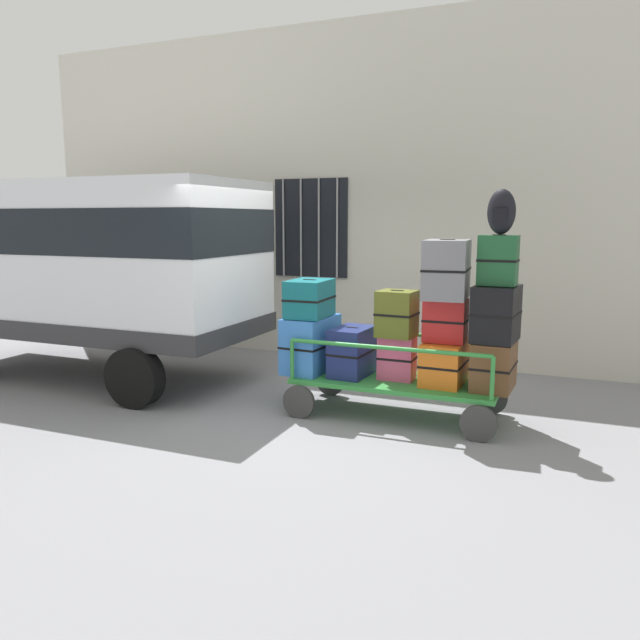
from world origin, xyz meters
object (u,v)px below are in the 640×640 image
(suitcase_right_middle, at_px, (496,313))
(suitcase_midleft_bottom, at_px, (352,352))
(suitcase_midright_bottom, at_px, (444,363))
(suitcase_midright_top, at_px, (447,269))
(van, at_px, (87,259))
(suitcase_center_middle, at_px, (397,314))
(suitcase_center_bottom, at_px, (397,358))
(suitcase_right_bottom, at_px, (494,365))
(suitcase_left_bottom, at_px, (311,344))
(luggage_cart, at_px, (396,386))
(suitcase_right_top, at_px, (498,260))
(backpack, at_px, (501,212))
(suitcase_left_middle, at_px, (310,298))
(suitcase_midright_middle, at_px, (445,320))

(suitcase_right_middle, bearing_deg, suitcase_midleft_bottom, -179.45)
(suitcase_midright_bottom, bearing_deg, suitcase_midright_top, -90.00)
(van, xyz_separation_m, suitcase_center_middle, (4.33, -0.15, -0.47))
(suitcase_center_middle, relative_size, suitcase_midright_top, 0.76)
(suitcase_center_bottom, distance_m, suitcase_right_bottom, 1.02)
(suitcase_left_bottom, bearing_deg, suitcase_right_middle, -0.22)
(suitcase_midright_bottom, height_order, suitcase_right_bottom, suitcase_right_bottom)
(luggage_cart, bearing_deg, suitcase_right_bottom, 1.03)
(suitcase_right_top, bearing_deg, backpack, -38.24)
(suitcase_left_middle, relative_size, suitcase_right_top, 1.24)
(suitcase_left_middle, distance_m, suitcase_right_middle, 2.04)
(luggage_cart, xyz_separation_m, suitcase_right_top, (1.02, -0.04, 1.40))
(suitcase_midright_bottom, bearing_deg, van, 179.01)
(suitcase_left_middle, distance_m, backpack, 2.26)
(suitcase_left_bottom, bearing_deg, backpack, -1.63)
(suitcase_midright_top, distance_m, suitcase_right_bottom, 1.10)
(suitcase_center_bottom, bearing_deg, suitcase_left_middle, -178.39)
(suitcase_center_bottom, relative_size, suitcase_midright_bottom, 0.76)
(suitcase_midright_top, distance_m, backpack, 0.78)
(van, relative_size, suitcase_midright_bottom, 7.35)
(suitcase_left_bottom, height_order, suitcase_midright_middle, suitcase_midright_middle)
(van, relative_size, suitcase_center_bottom, 9.64)
(suitcase_left_bottom, distance_m, suitcase_midright_top, 1.78)
(suitcase_midright_top, relative_size, suitcase_right_top, 1.31)
(suitcase_midright_bottom, distance_m, suitcase_midright_middle, 0.46)
(suitcase_left_bottom, bearing_deg, suitcase_right_top, -1.40)
(suitcase_right_middle, bearing_deg, suitcase_right_top, -90.00)
(suitcase_midleft_bottom, height_order, suitcase_right_middle, suitcase_right_middle)
(luggage_cart, xyz_separation_m, backpack, (1.03, -0.05, 1.87))
(suitcase_center_bottom, height_order, suitcase_right_top, suitcase_right_top)
(van, height_order, suitcase_left_bottom, van)
(suitcase_center_middle, bearing_deg, suitcase_center_bottom, 90.00)
(luggage_cart, relative_size, suitcase_right_top, 4.53)
(luggage_cart, distance_m, backpack, 2.14)
(van, distance_m, suitcase_center_middle, 4.35)
(suitcase_right_middle, distance_m, suitcase_right_top, 0.54)
(van, height_order, suitcase_midright_middle, van)
(suitcase_midright_middle, xyz_separation_m, backpack, (0.52, -0.06, 1.11))
(suitcase_center_middle, distance_m, suitcase_right_middle, 1.02)
(backpack, bearing_deg, suitcase_midright_top, 175.77)
(suitcase_right_top, bearing_deg, suitcase_midleft_bottom, 178.98)
(suitcase_right_bottom, relative_size, backpack, 1.38)
(van, bearing_deg, suitcase_center_middle, -1.94)
(suitcase_center_middle, relative_size, backpack, 1.14)
(suitcase_midleft_bottom, xyz_separation_m, suitcase_center_middle, (0.51, -0.02, 0.46))
(van, relative_size, suitcase_midright_middle, 10.06)
(luggage_cart, height_order, suitcase_midright_middle, suitcase_midright_middle)
(suitcase_center_middle, relative_size, suitcase_right_bottom, 0.83)
(luggage_cart, xyz_separation_m, suitcase_midright_middle, (0.51, 0.01, 0.76))
(suitcase_right_bottom, bearing_deg, van, 178.99)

